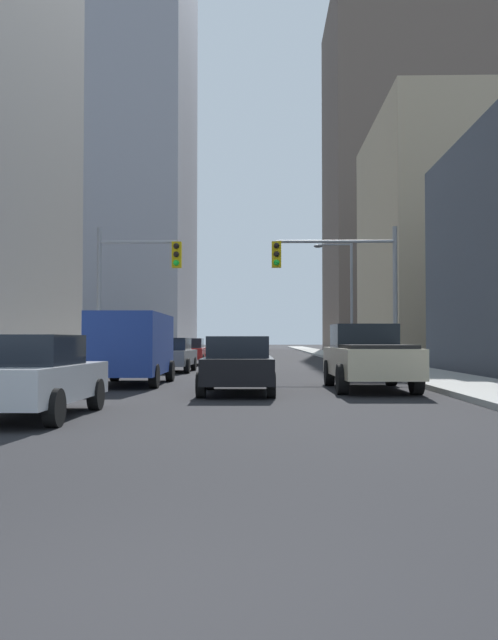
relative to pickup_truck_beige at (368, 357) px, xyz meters
The scene contains 15 objects.
ground_plane 16.46m from the pickup_truck_beige, 103.04° to the right, with size 400.00×400.00×0.00m, color black.
sidewalk_left 35.61m from the pickup_truck_beige, 107.30° to the left, with size 2.99×160.00×0.15m, color #9E9E99.
sidewalk_right 34.15m from the pickup_truck_beige, 84.67° to the left, with size 2.99×160.00×0.15m, color #9E9E99.
pickup_truck_beige is the anchor object (origin of this frame).
cargo_van_blue 7.46m from the pickup_truck_beige, 164.97° to the left, with size 2.16×5.26×2.26m.
sedan_silver 10.22m from the pickup_truck_beige, 135.46° to the right, with size 1.95×4.23×1.52m.
sedan_black 4.03m from the pickup_truck_beige, 156.41° to the right, with size 1.95×4.24×1.52m.
sedan_grey 12.54m from the pickup_truck_beige, 124.74° to the left, with size 1.95×4.25×1.52m.
sedan_red 20.43m from the pickup_truck_beige, 111.02° to the left, with size 1.95×4.23×1.52m.
traffic_signal_near_left 11.57m from the pickup_truck_beige, 137.70° to the left, with size 3.43×0.44×6.00m.
traffic_signal_near_right 8.14m from the pickup_truck_beige, 89.42° to the left, with size 5.05×0.44×6.00m.
street_lamp_right 21.96m from the pickup_truck_beige, 84.71° to the left, with size 2.40×0.32×7.50m.
building_left_far_tower 80.30m from the pickup_truck_beige, 107.12° to the left, with size 17.12×23.00×63.15m, color #93939E.
building_right_mid_block 36.57m from the pickup_truck_beige, 68.71° to the left, with size 14.52×19.13×18.60m, color tan.
building_right_far_highrise 75.94m from the pickup_truck_beige, 76.37° to the left, with size 22.49×22.27×46.99m, color #66564C.
Camera 1 is at (0.71, -3.26, 1.43)m, focal length 37.38 mm.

